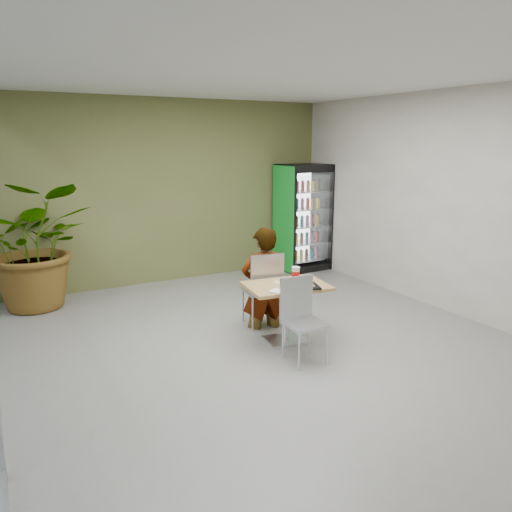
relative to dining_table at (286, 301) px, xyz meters
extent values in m
plane|color=gray|center=(-0.27, -0.05, -0.54)|extent=(7.00, 7.00, 0.00)
cube|color=tan|center=(0.00, 0.00, 0.19)|extent=(1.08, 0.82, 0.04)
cylinder|color=#B6B9BB|center=(0.00, 0.00, -0.18)|extent=(0.10, 0.10, 0.71)
cube|color=#B6B9BB|center=(0.00, 0.00, -0.52)|extent=(0.54, 0.46, 0.04)
cube|color=#B6B9BB|center=(0.02, 0.67, -0.04)|extent=(0.52, 0.52, 0.03)
cube|color=#B6B9BB|center=(-0.01, 0.45, 0.23)|extent=(0.46, 0.10, 0.55)
cylinder|color=#B6B9BB|center=(0.25, 0.84, -0.29)|extent=(0.03, 0.03, 0.49)
cylinder|color=#B6B9BB|center=(-0.14, 0.90, -0.29)|extent=(0.03, 0.03, 0.49)
cylinder|color=#B6B9BB|center=(0.19, 0.45, -0.29)|extent=(0.03, 0.03, 0.49)
cylinder|color=#B6B9BB|center=(-0.20, 0.51, -0.29)|extent=(0.03, 0.03, 0.49)
cube|color=#B6B9BB|center=(-0.12, -0.59, -0.08)|extent=(0.44, 0.44, 0.03)
cube|color=#B6B9BB|center=(-0.11, -0.39, 0.17)|extent=(0.43, 0.05, 0.51)
cylinder|color=#B6B9BB|center=(-0.31, -0.77, -0.31)|extent=(0.02, 0.02, 0.46)
cylinder|color=#B6B9BB|center=(0.05, -0.78, -0.31)|extent=(0.02, 0.02, 0.46)
cylinder|color=#B6B9BB|center=(-0.29, -0.40, -0.31)|extent=(0.02, 0.02, 0.46)
cylinder|color=#B6B9BB|center=(0.07, -0.42, -0.31)|extent=(0.02, 0.02, 0.46)
imported|color=black|center=(0.02, 0.62, 0.00)|extent=(0.67, 0.49, 1.67)
cylinder|color=white|center=(0.00, 0.10, 0.22)|extent=(0.20, 0.20, 0.01)
cylinder|color=white|center=(0.18, 0.08, 0.30)|extent=(0.10, 0.10, 0.17)
cylinder|color=red|center=(0.18, 0.08, 0.30)|extent=(0.10, 0.10, 0.10)
cylinder|color=white|center=(0.18, 0.08, 0.39)|extent=(0.10, 0.10, 0.01)
cube|color=white|center=(-0.26, -0.22, 0.22)|extent=(0.22, 0.22, 0.02)
cube|color=black|center=(0.10, -0.20, 0.23)|extent=(0.47, 0.39, 0.02)
cube|color=black|center=(2.27, 3.01, 0.49)|extent=(0.95, 0.76, 2.04)
cube|color=green|center=(1.80, 3.01, 0.49)|extent=(0.05, 0.70, 2.00)
cube|color=white|center=(2.27, 2.66, 0.51)|extent=(0.74, 0.05, 1.64)
imported|color=#2C6428|center=(-2.54, 2.95, 0.42)|extent=(2.08, 1.93, 1.92)
camera|label=1|loc=(-3.16, -4.99, 1.94)|focal=35.00mm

